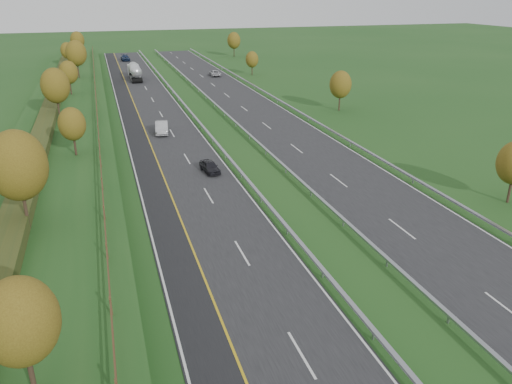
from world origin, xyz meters
TOP-DOWN VIEW (x-y plane):
  - ground at (8.00, 55.00)m, footprint 400.00×400.00m
  - near_carriageway at (0.00, 60.00)m, footprint 10.50×200.00m
  - far_carriageway at (16.50, 60.00)m, footprint 10.50×200.00m
  - hard_shoulder at (-3.75, 60.00)m, footprint 3.00×200.00m
  - lane_markings at (6.40, 59.88)m, footprint 26.75×200.00m
  - embankment_left at (-13.00, 60.00)m, footprint 12.00×200.00m
  - hedge_left at (-15.00, 60.00)m, footprint 2.20×180.00m
  - fence_left at (-8.50, 59.59)m, footprint 0.12×189.06m
  - median_barrier_near at (5.70, 60.00)m, footprint 0.32×200.00m
  - median_barrier_far at (10.80, 60.00)m, footprint 0.32×200.00m
  - outer_barrier_far at (22.30, 60.00)m, footprint 0.32×200.00m
  - trees_left at (-12.64, 56.63)m, footprint 6.64×164.30m
  - trees_far at (29.80, 89.21)m, footprint 8.45×118.60m
  - road_tanker at (0.14, 106.69)m, footprint 2.40×11.22m
  - car_dark_near at (2.87, 41.64)m, footprint 1.96×3.90m
  - car_silver_mid at (-0.08, 59.42)m, footprint 2.28×5.05m
  - car_small_far at (0.11, 140.11)m, footprint 2.44×5.55m
  - car_oncoming at (18.26, 106.10)m, footprint 2.39×4.87m

SIDE VIEW (x-z plane):
  - ground at x=8.00m, z-range 0.00..0.00m
  - near_carriageway at x=0.00m, z-range 0.00..0.04m
  - far_carriageway at x=16.50m, z-range 0.00..0.04m
  - hard_shoulder at x=-3.75m, z-range 0.00..0.04m
  - lane_markings at x=6.40m, z-range 0.04..0.05m
  - median_barrier_near at x=5.70m, z-range 0.26..0.97m
  - median_barrier_far at x=10.80m, z-range 0.26..0.97m
  - outer_barrier_far at x=22.30m, z-range 0.26..0.97m
  - car_dark_near at x=2.87m, z-range 0.04..1.31m
  - car_oncoming at x=18.26m, z-range 0.04..1.37m
  - car_small_far at x=0.11m, z-range 0.04..1.63m
  - car_silver_mid at x=-0.08m, z-range 0.04..1.65m
  - embankment_left at x=-13.00m, z-range 0.00..2.00m
  - road_tanker at x=0.14m, z-range 0.13..3.59m
  - hedge_left at x=-15.00m, z-range 2.00..3.10m
  - fence_left at x=-8.50m, z-range 2.13..3.33m
  - trees_far at x=29.80m, z-range 0.69..7.81m
  - trees_left at x=-12.64m, z-range 2.53..10.20m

